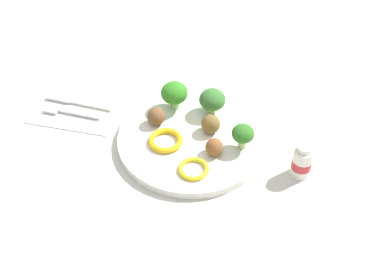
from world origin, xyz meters
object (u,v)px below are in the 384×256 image
broccoli_floret_center (242,136)px  plate (192,139)px  meatball_mid_left (211,124)px  pepper_ring_front_left (193,169)px  fork (69,112)px  knife (76,101)px  meatball_center (156,116)px  yogurt_bottle (302,162)px  meatball_mid_right (214,147)px  broccoli_floret_far_rim (212,100)px  napkin (76,109)px  pepper_ring_back_right (166,140)px  broccoli_floret_back_right (174,93)px

broccoli_floret_center → plate: bearing=-2.7°
meatball_mid_left → pepper_ring_front_left: 0.11m
fork → knife: bearing=-85.5°
meatball_center → meatball_mid_left: bearing=-173.8°
broccoli_floret_center → yogurt_bottle: size_ratio=0.75×
meatball_mid_right → meatball_mid_left: bearing=-67.0°
broccoli_floret_far_rim → napkin: bearing=13.5°
meatball_mid_left → yogurt_bottle: 0.18m
broccoli_floret_center → meatball_mid_left: broccoli_floret_center is taller
fork → pepper_ring_front_left: bearing=165.2°
broccoli_floret_far_rim → meatball_mid_right: broccoli_floret_far_rim is taller
napkin → knife: 0.02m
napkin → yogurt_bottle: (-0.46, 0.03, 0.03)m
pepper_ring_back_right → meatball_mid_left: bearing=-141.3°
meatball_mid_left → pepper_ring_back_right: bearing=38.7°
napkin → broccoli_floret_back_right: bearing=-164.3°
broccoli_floret_far_rim → meatball_mid_left: size_ratio=1.43×
meatball_mid_right → broccoli_floret_center: bearing=-148.9°
meatball_mid_right → knife: size_ratio=0.22×
pepper_ring_back_right → pepper_ring_front_left: bearing=144.7°
knife → yogurt_bottle: size_ratio=2.15×
broccoli_floret_center → yogurt_bottle: bearing=173.9°
broccoli_floret_back_right → knife: (0.20, 0.04, -0.04)m
meatball_mid_right → fork: meatball_mid_right is taller
meatball_mid_right → pepper_ring_front_left: meatball_mid_right is taller
pepper_ring_front_left → napkin: size_ratio=0.32×
meatball_mid_left → knife: size_ratio=0.25×
broccoli_floret_back_right → meatball_center: size_ratio=1.67×
broccoli_floret_far_rim → napkin: broccoli_floret_far_rim is taller
napkin → knife: knife is taller
meatball_center → knife: meatball_center is taller
broccoli_floret_back_right → yogurt_bottle: broccoli_floret_back_right is taller
plate → meatball_mid_left: (-0.03, -0.02, 0.03)m
meatball_mid_left → yogurt_bottle: bearing=167.4°
plate → pepper_ring_front_left: 0.09m
meatball_mid_right → napkin: 0.31m
plate → napkin: size_ratio=1.65×
pepper_ring_back_right → napkin: size_ratio=0.38×
plate → meatball_mid_left: bearing=-141.2°
broccoli_floret_center → meatball_mid_right: size_ratio=1.57×
broccoli_floret_back_right → meatball_mid_right: 0.15m
meatball_mid_right → knife: (0.31, -0.06, -0.02)m
broccoli_floret_far_rim → broccoli_floret_center: size_ratio=1.02×
broccoli_floret_center → fork: bearing=0.2°
broccoli_floret_far_rim → meatball_mid_left: broccoli_floret_far_rim is taller
broccoli_floret_center → knife: size_ratio=0.35×
meatball_mid_right → pepper_ring_back_right: 0.09m
pepper_ring_back_right → napkin: (0.21, -0.04, -0.02)m
meatball_mid_left → knife: bearing=-1.4°
yogurt_bottle → pepper_ring_front_left: bearing=20.5°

